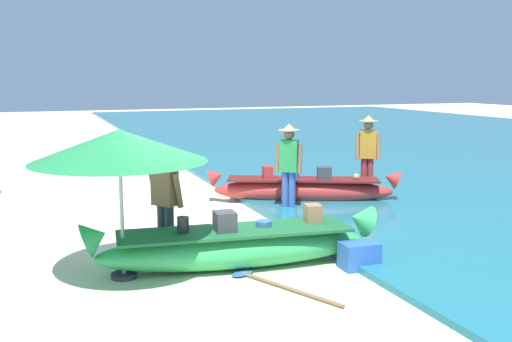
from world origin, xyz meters
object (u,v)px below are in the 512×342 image
(person_vendor_hatted, at_px, (289,161))
(person_vendor_assistant, at_px, (368,150))
(boat_green_foreground, at_px, (236,246))
(boat_red_midground, at_px, (303,189))
(person_tourist_customer, at_px, (165,199))
(cooler_box, at_px, (359,256))
(paddle, at_px, (273,283))
(patio_umbrella_large, at_px, (119,146))

(person_vendor_hatted, bearing_deg, person_vendor_assistant, 16.05)
(boat_green_foreground, relative_size, person_vendor_assistant, 2.31)
(boat_red_midground, relative_size, person_tourist_customer, 2.38)
(boat_green_foreground, xyz_separation_m, cooler_box, (1.62, -0.70, -0.12))
(person_vendor_hatted, relative_size, cooler_box, 3.37)
(cooler_box, bearing_deg, boat_green_foreground, 158.87)
(boat_green_foreground, bearing_deg, paddle, -76.85)
(person_vendor_assistant, distance_m, cooler_box, 5.14)
(patio_umbrella_large, bearing_deg, person_vendor_hatted, 36.91)
(boat_red_midground, relative_size, patio_umbrella_large, 1.68)
(person_vendor_hatted, relative_size, person_tourist_customer, 1.08)
(boat_red_midground, bearing_deg, person_tourist_customer, -141.68)
(patio_umbrella_large, bearing_deg, person_vendor_assistant, 30.00)
(boat_red_midground, distance_m, person_tourist_customer, 4.66)
(boat_green_foreground, xyz_separation_m, paddle, (0.20, -0.88, -0.29))
(boat_red_midground, xyz_separation_m, cooler_box, (-1.14, -4.25, -0.11))
(boat_red_midground, distance_m, patio_umbrella_large, 5.72)
(person_vendor_hatted, height_order, person_tourist_customer, person_vendor_hatted)
(boat_red_midground, bearing_deg, paddle, -120.01)
(person_vendor_assistant, bearing_deg, boat_green_foreground, -140.81)
(cooler_box, bearing_deg, person_tourist_customer, 153.00)
(boat_green_foreground, distance_m, person_vendor_hatted, 3.69)
(boat_red_midground, height_order, person_vendor_hatted, person_vendor_hatted)
(person_vendor_hatted, distance_m, person_tourist_customer, 3.74)
(boat_green_foreground, bearing_deg, person_vendor_assistant, 39.19)
(paddle, bearing_deg, cooler_box, 7.32)
(person_vendor_hatted, relative_size, patio_umbrella_large, 0.77)
(person_vendor_hatted, relative_size, paddle, 1.04)
(person_tourist_customer, height_order, patio_umbrella_large, patio_umbrella_large)
(person_tourist_customer, bearing_deg, boat_red_midground, 38.32)
(boat_green_foreground, bearing_deg, boat_red_midground, 52.12)
(paddle, bearing_deg, person_tourist_customer, 124.31)
(person_tourist_customer, height_order, cooler_box, person_tourist_customer)
(person_tourist_customer, distance_m, patio_umbrella_large, 1.26)
(person_tourist_customer, bearing_deg, person_vendor_hatted, 36.63)
(boat_green_foreground, distance_m, person_vendor_assistant, 5.68)
(person_vendor_assistant, height_order, patio_umbrella_large, patio_umbrella_large)
(patio_umbrella_large, distance_m, paddle, 2.71)
(boat_green_foreground, bearing_deg, cooler_box, -23.24)
(boat_green_foreground, relative_size, patio_umbrella_large, 1.84)
(boat_red_midground, height_order, person_vendor_assistant, person_vendor_assistant)
(person_vendor_hatted, bearing_deg, person_tourist_customer, -143.37)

